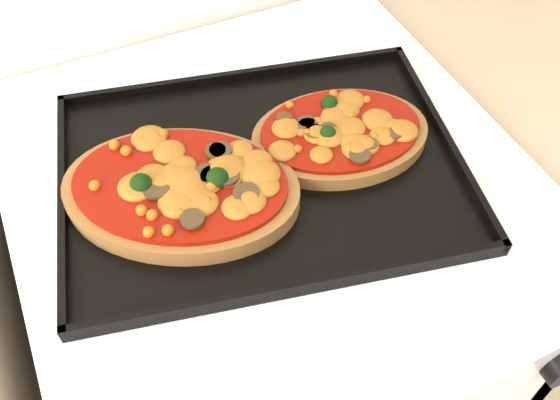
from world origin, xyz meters
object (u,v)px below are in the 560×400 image
baking_tray (262,168)px  pizza_left (181,188)px  stove (272,342)px  pizza_right (340,133)px

baking_tray → pizza_left: (-0.10, -0.00, 0.02)m
pizza_left → baking_tray: bearing=2.1°
stove → pizza_left: (-0.11, -0.01, 0.48)m
baking_tray → pizza_left: 0.10m
stove → baking_tray: baking_tray is taller
baking_tray → pizza_left: pizza_left is taller
pizza_left → pizza_right: size_ratio=1.23×
stove → pizza_left: bearing=-173.8°
stove → baking_tray: 0.47m
stove → pizza_right: pizza_right is taller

